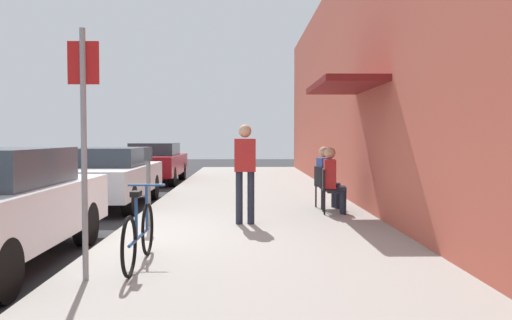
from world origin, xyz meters
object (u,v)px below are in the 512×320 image
object	(u,v)px
parked_car_1	(108,176)
parked_car_2	(155,162)
parking_meter	(148,180)
seated_patron_0	(333,178)
bicycle_0	(139,234)
pedestrian_standing	(245,166)
seated_patron_1	(327,175)
street_sign	(84,134)
cafe_chair_1	(324,184)
cafe_chair_0	(330,188)

from	to	relation	value
parked_car_1	parked_car_2	world-z (taller)	parked_car_2
parking_meter	seated_patron_0	size ratio (longest dim) A/B	1.02
bicycle_0	pedestrian_standing	xyz separation A→B (m)	(1.23, 2.84, 0.64)
seated_patron_0	bicycle_0	bearing A→B (deg)	-126.02
parking_meter	bicycle_0	world-z (taller)	parking_meter
bicycle_0	seated_patron_1	bearing A→B (deg)	58.52
seated_patron_1	pedestrian_standing	world-z (taller)	pedestrian_standing
street_sign	seated_patron_1	distance (m)	6.43
parked_car_2	cafe_chair_1	distance (m)	8.89
parked_car_2	cafe_chair_0	world-z (taller)	parked_car_2
seated_patron_1	pedestrian_standing	bearing A→B (deg)	-131.03
parked_car_2	pedestrian_standing	size ratio (longest dim) A/B	2.59
parked_car_1	bicycle_0	xyz separation A→B (m)	(1.93, -6.02, -0.24)
street_sign	seated_patron_0	distance (m)	5.81
parked_car_2	cafe_chair_1	size ratio (longest dim) A/B	5.06
parked_car_1	pedestrian_standing	bearing A→B (deg)	-45.22
cafe_chair_0	cafe_chair_1	xyz separation A→B (m)	(0.00, 0.74, 0.00)
parking_meter	cafe_chair_1	distance (m)	3.90
parking_meter	seated_patron_0	world-z (taller)	parking_meter
parking_meter	bicycle_0	size ratio (longest dim) A/B	0.77
bicycle_0	cafe_chair_1	bearing A→B (deg)	58.98
seated_patron_0	cafe_chair_1	size ratio (longest dim) A/B	1.48
street_sign	seated_patron_1	xyz separation A→B (m)	(3.37, 5.42, -0.82)
parked_car_1	parking_meter	distance (m)	3.71
seated_patron_0	pedestrian_standing	distance (m)	2.11
parked_car_2	pedestrian_standing	bearing A→B (deg)	-71.47
parked_car_1	street_sign	size ratio (longest dim) A/B	1.69
cafe_chair_1	pedestrian_standing	xyz separation A→B (m)	(-1.65, -1.95, 0.50)
parked_car_2	seated_patron_1	bearing A→B (deg)	-56.90
bicycle_0	cafe_chair_1	distance (m)	5.59
parking_meter	pedestrian_standing	bearing A→B (deg)	6.33
parked_car_1	parking_meter	size ratio (longest dim) A/B	3.33
parking_meter	seated_patron_1	distance (m)	3.95
cafe_chair_0	bicycle_0	bearing A→B (deg)	-125.43
seated_patron_1	cafe_chair_0	bearing A→B (deg)	-94.57
parking_meter	seated_patron_1	size ratio (longest dim) A/B	1.02
parking_meter	seated_patron_1	xyz separation A→B (m)	(3.32, 2.14, -0.07)
bicycle_0	street_sign	bearing A→B (deg)	-124.55
parking_meter	street_sign	xyz separation A→B (m)	(-0.05, -3.28, 0.75)
bicycle_0	parking_meter	bearing A→B (deg)	98.11
parked_car_2	parking_meter	world-z (taller)	parking_meter
parked_car_1	cafe_chair_1	distance (m)	4.96
cafe_chair_0	seated_patron_0	xyz separation A→B (m)	(0.06, -0.01, 0.19)
seated_patron_0	pedestrian_standing	size ratio (longest dim) A/B	0.76
parked_car_1	seated_patron_1	xyz separation A→B (m)	(4.87, -1.22, 0.10)
cafe_chair_0	seated_patron_0	size ratio (longest dim) A/B	0.67
parked_car_2	seated_patron_0	world-z (taller)	seated_patron_0
street_sign	pedestrian_standing	size ratio (longest dim) A/B	1.53
seated_patron_0	parked_car_2	bearing A→B (deg)	120.62
parked_car_1	parked_car_2	xyz separation A→B (m)	(0.00, 6.24, 0.02)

